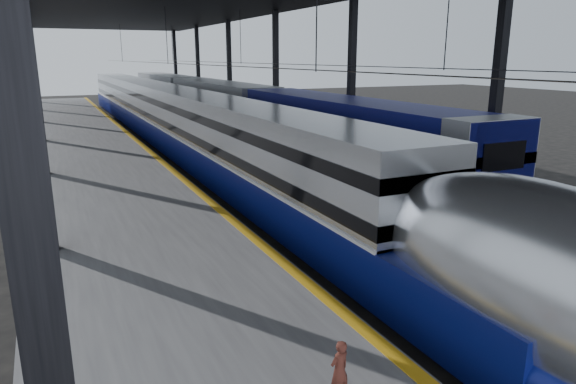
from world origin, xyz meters
TOP-DOWN VIEW (x-y plane):
  - ground at (0.00, 0.00)m, footprint 160.00×160.00m
  - platform at (-3.50, 20.00)m, footprint 6.00×80.00m
  - yellow_strip at (-0.70, 20.00)m, footprint 0.30×80.00m
  - rails at (4.50, 20.00)m, footprint 6.52×80.00m
  - tgv_train at (2.00, 24.09)m, footprint 2.77×65.20m
  - second_train at (7.00, 29.38)m, footprint 2.94×56.05m
  - child at (-2.13, -3.46)m, footprint 0.39×0.30m

SIDE VIEW (x-z plane):
  - ground at x=0.00m, z-range 0.00..0.00m
  - rails at x=4.50m, z-range 0.00..0.16m
  - platform at x=-3.50m, z-range 0.00..1.00m
  - yellow_strip at x=-0.70m, z-range 1.00..1.01m
  - child at x=-2.13m, z-range 1.00..1.94m
  - tgv_train at x=2.00m, z-range -0.13..3.85m
  - second_train at x=7.00m, z-range 0.03..4.08m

